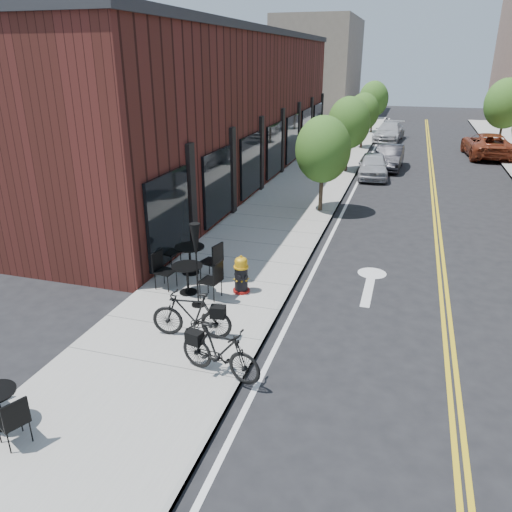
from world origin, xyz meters
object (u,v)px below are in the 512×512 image
(bicycle_right, at_px, (220,352))
(parked_car_far, at_px, (487,145))
(parked_car_b, at_px, (389,157))
(parked_car_c, at_px, (389,132))
(fire_hydrant, at_px, (241,275))
(bistro_set_b, at_px, (187,275))
(patio_umbrella, at_px, (196,248))
(bicycle_left, at_px, (192,315))
(parked_car_a, at_px, (373,166))
(bistro_set_c, at_px, (190,256))

(bicycle_right, distance_m, parked_car_far, 28.47)
(parked_car_b, height_order, parked_car_c, parked_car_c)
(fire_hydrant, xyz_separation_m, bistro_set_b, (-1.34, -0.48, 0.02))
(patio_umbrella, xyz_separation_m, parked_car_c, (3.08, 29.89, -1.01))
(bistro_set_b, xyz_separation_m, parked_car_b, (4.20, 18.53, 0.03))
(bicycle_left, relative_size, parked_car_far, 0.33)
(bistro_set_b, distance_m, parked_car_c, 29.52)
(fire_hydrant, distance_m, bicycle_right, 3.82)
(patio_umbrella, bearing_deg, parked_car_b, 79.20)
(fire_hydrant, relative_size, parked_car_c, 0.22)
(parked_car_a, relative_size, parked_car_far, 0.69)
(patio_umbrella, distance_m, parked_car_b, 19.51)
(bistro_set_b, xyz_separation_m, parked_car_c, (3.63, 29.30, 0.04))
(fire_hydrant, distance_m, patio_umbrella, 1.72)
(bicycle_right, bearing_deg, bicycle_left, 56.41)
(fire_hydrant, xyz_separation_m, parked_car_c, (2.29, 28.82, 0.07))
(bicycle_left, relative_size, parked_car_a, 0.48)
(parked_car_c, height_order, parked_car_far, parked_car_far)
(parked_car_b, bearing_deg, bistro_set_b, -99.99)
(bistro_set_c, bearing_deg, bistro_set_b, -55.36)
(fire_hydrant, height_order, parked_car_b, parked_car_b)
(bicycle_left, distance_m, bicycle_right, 1.66)
(bicycle_right, height_order, parked_car_far, parked_car_far)
(parked_car_a, xyz_separation_m, parked_car_c, (0.11, 13.29, 0.03))
(bicycle_left, bearing_deg, patio_umbrella, -169.32)
(parked_car_a, bearing_deg, bicycle_right, -98.49)
(parked_car_far, bearing_deg, bicycle_right, 69.53)
(bistro_set_c, height_order, parked_car_a, parked_car_a)
(parked_car_far, bearing_deg, parked_car_a, 46.88)
(parked_car_a, bearing_deg, bistro_set_c, -109.60)
(bistro_set_c, height_order, parked_car_b, parked_car_b)
(fire_hydrant, xyz_separation_m, bicycle_right, (0.82, -3.73, 0.06))
(bistro_set_c, bearing_deg, parked_car_b, 88.33)
(bicycle_right, height_order, parked_car_a, parked_car_a)
(bistro_set_b, bearing_deg, bicycle_left, -55.26)
(bicycle_right, height_order, bistro_set_b, bicycle_right)
(parked_car_far, bearing_deg, bicycle_left, 66.59)
(parked_car_c, bearing_deg, fire_hydrant, -88.49)
(bistro_set_c, bearing_deg, parked_car_c, 95.13)
(fire_hydrant, height_order, parked_car_c, parked_car_c)
(bicycle_left, height_order, patio_umbrella, patio_umbrella)
(fire_hydrant, bearing_deg, parked_car_b, 103.06)
(patio_umbrella, distance_m, parked_car_a, 16.90)
(bicycle_left, distance_m, parked_car_far, 27.66)
(bicycle_left, xyz_separation_m, parked_car_c, (2.60, 31.34, 0.01))
(bicycle_left, bearing_deg, parked_car_b, 163.71)
(parked_car_b, bearing_deg, bistro_set_c, -102.35)
(fire_hydrant, xyz_separation_m, bistro_set_c, (-1.82, 0.75, 0.05))
(bicycle_right, distance_m, patio_umbrella, 3.27)
(bicycle_left, height_order, parked_car_far, parked_car_far)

